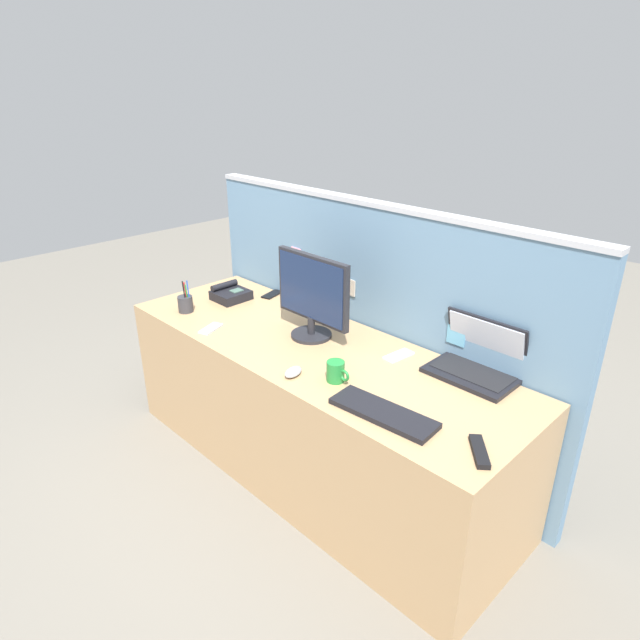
{
  "coord_description": "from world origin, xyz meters",
  "views": [
    {
      "loc": [
        1.67,
        -1.61,
        1.87
      ],
      "look_at": [
        0.0,
        0.05,
        0.83
      ],
      "focal_mm": 30.6,
      "sensor_mm": 36.0,
      "label": 1
    }
  ],
  "objects_px": {
    "computer_mouse_right_hand": "(293,372)",
    "pen_cup": "(185,304)",
    "cell_phone_black_slab": "(272,294)",
    "tv_remote": "(479,451)",
    "cell_phone_silver_slab": "(211,329)",
    "desk_phone": "(230,294)",
    "keyboard_main": "(383,413)",
    "laptop": "(478,360)",
    "coffee_mug": "(336,372)",
    "cell_phone_white_slab": "(399,356)",
    "desktop_monitor": "(312,294)"
  },
  "relations": [
    {
      "from": "computer_mouse_right_hand",
      "to": "pen_cup",
      "type": "relative_size",
      "value": 0.55
    },
    {
      "from": "computer_mouse_right_hand",
      "to": "cell_phone_black_slab",
      "type": "bearing_deg",
      "value": 128.48
    },
    {
      "from": "tv_remote",
      "to": "cell_phone_silver_slab",
      "type": "bearing_deg",
      "value": 142.17
    },
    {
      "from": "desk_phone",
      "to": "keyboard_main",
      "type": "distance_m",
      "value": 1.41
    },
    {
      "from": "laptop",
      "to": "cell_phone_silver_slab",
      "type": "relative_size",
      "value": 2.68
    },
    {
      "from": "computer_mouse_right_hand",
      "to": "pen_cup",
      "type": "distance_m",
      "value": 0.93
    },
    {
      "from": "cell_phone_silver_slab",
      "to": "tv_remote",
      "type": "relative_size",
      "value": 0.81
    },
    {
      "from": "keyboard_main",
      "to": "coffee_mug",
      "type": "relative_size",
      "value": 3.69
    },
    {
      "from": "cell_phone_black_slab",
      "to": "pen_cup",
      "type": "bearing_deg",
      "value": -120.26
    },
    {
      "from": "desk_phone",
      "to": "cell_phone_silver_slab",
      "type": "bearing_deg",
      "value": -50.07
    },
    {
      "from": "keyboard_main",
      "to": "cell_phone_white_slab",
      "type": "xyz_separation_m",
      "value": [
        -0.25,
        0.42,
        -0.01
      ]
    },
    {
      "from": "cell_phone_black_slab",
      "to": "cell_phone_silver_slab",
      "type": "distance_m",
      "value": 0.55
    },
    {
      "from": "laptop",
      "to": "tv_remote",
      "type": "relative_size",
      "value": 2.17
    },
    {
      "from": "cell_phone_silver_slab",
      "to": "cell_phone_white_slab",
      "type": "bearing_deg",
      "value": 6.96
    },
    {
      "from": "cell_phone_white_slab",
      "to": "desktop_monitor",
      "type": "bearing_deg",
      "value": -157.86
    },
    {
      "from": "cell_phone_white_slab",
      "to": "tv_remote",
      "type": "xyz_separation_m",
      "value": [
        0.63,
        -0.37,
        0.01
      ]
    },
    {
      "from": "desktop_monitor",
      "to": "tv_remote",
      "type": "relative_size",
      "value": 2.66
    },
    {
      "from": "cell_phone_black_slab",
      "to": "desk_phone",
      "type": "bearing_deg",
      "value": -134.04
    },
    {
      "from": "laptop",
      "to": "desk_phone",
      "type": "xyz_separation_m",
      "value": [
        -1.46,
        -0.23,
        -0.03
      ]
    },
    {
      "from": "desktop_monitor",
      "to": "cell_phone_black_slab",
      "type": "bearing_deg",
      "value": 158.98
    },
    {
      "from": "cell_phone_white_slab",
      "to": "cell_phone_silver_slab",
      "type": "distance_m",
      "value": 0.96
    },
    {
      "from": "cell_phone_white_slab",
      "to": "cell_phone_silver_slab",
      "type": "bearing_deg",
      "value": -146.76
    },
    {
      "from": "computer_mouse_right_hand",
      "to": "cell_phone_white_slab",
      "type": "xyz_separation_m",
      "value": [
        0.21,
        0.46,
        -0.01
      ]
    },
    {
      "from": "laptop",
      "to": "tv_remote",
      "type": "bearing_deg",
      "value": -58.52
    },
    {
      "from": "pen_cup",
      "to": "cell_phone_silver_slab",
      "type": "height_order",
      "value": "pen_cup"
    },
    {
      "from": "keyboard_main",
      "to": "cell_phone_silver_slab",
      "type": "height_order",
      "value": "keyboard_main"
    },
    {
      "from": "desk_phone",
      "to": "pen_cup",
      "type": "distance_m",
      "value": 0.28
    },
    {
      "from": "pen_cup",
      "to": "computer_mouse_right_hand",
      "type": "bearing_deg",
      "value": -3.4
    },
    {
      "from": "desk_phone",
      "to": "pen_cup",
      "type": "relative_size",
      "value": 1.03
    },
    {
      "from": "desktop_monitor",
      "to": "pen_cup",
      "type": "xyz_separation_m",
      "value": [
        -0.71,
        -0.28,
        -0.17
      ]
    },
    {
      "from": "desktop_monitor",
      "to": "desk_phone",
      "type": "height_order",
      "value": "desktop_monitor"
    },
    {
      "from": "laptop",
      "to": "cell_phone_black_slab",
      "type": "height_order",
      "value": "laptop"
    },
    {
      "from": "cell_phone_silver_slab",
      "to": "tv_remote",
      "type": "xyz_separation_m",
      "value": [
        1.49,
        0.07,
        0.01
      ]
    },
    {
      "from": "desktop_monitor",
      "to": "desk_phone",
      "type": "bearing_deg",
      "value": 179.48
    },
    {
      "from": "cell_phone_white_slab",
      "to": "computer_mouse_right_hand",
      "type": "bearing_deg",
      "value": -108.81
    },
    {
      "from": "cell_phone_white_slab",
      "to": "cell_phone_black_slab",
      "type": "height_order",
      "value": "same"
    },
    {
      "from": "pen_cup",
      "to": "cell_phone_white_slab",
      "type": "xyz_separation_m",
      "value": [
        1.14,
        0.4,
        -0.04
      ]
    },
    {
      "from": "desk_phone",
      "to": "pen_cup",
      "type": "height_order",
      "value": "pen_cup"
    },
    {
      "from": "tv_remote",
      "to": "computer_mouse_right_hand",
      "type": "bearing_deg",
      "value": 145.4
    },
    {
      "from": "computer_mouse_right_hand",
      "to": "coffee_mug",
      "type": "relative_size",
      "value": 0.87
    },
    {
      "from": "tv_remote",
      "to": "desk_phone",
      "type": "bearing_deg",
      "value": 131.33
    },
    {
      "from": "coffee_mug",
      "to": "computer_mouse_right_hand",
      "type": "bearing_deg",
      "value": -149.53
    },
    {
      "from": "cell_phone_black_slab",
      "to": "cell_phone_silver_slab",
      "type": "bearing_deg",
      "value": -88.86
    },
    {
      "from": "laptop",
      "to": "computer_mouse_right_hand",
      "type": "height_order",
      "value": "laptop"
    },
    {
      "from": "laptop",
      "to": "pen_cup",
      "type": "relative_size",
      "value": 2.04
    },
    {
      "from": "keyboard_main",
      "to": "computer_mouse_right_hand",
      "type": "height_order",
      "value": "computer_mouse_right_hand"
    },
    {
      "from": "pen_cup",
      "to": "tv_remote",
      "type": "height_order",
      "value": "pen_cup"
    },
    {
      "from": "pen_cup",
      "to": "cell_phone_white_slab",
      "type": "bearing_deg",
      "value": 19.48
    },
    {
      "from": "laptop",
      "to": "pen_cup",
      "type": "xyz_separation_m",
      "value": [
        -1.48,
        -0.52,
        -0.02
      ]
    },
    {
      "from": "cell_phone_white_slab",
      "to": "cell_phone_silver_slab",
      "type": "height_order",
      "value": "same"
    }
  ]
}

